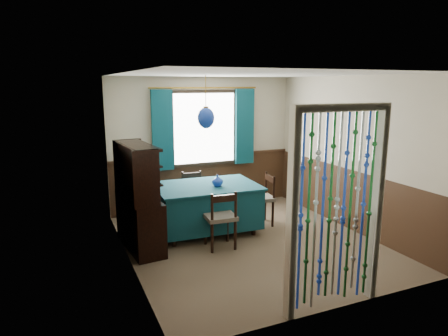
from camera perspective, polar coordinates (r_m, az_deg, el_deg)
name	(u,v)px	position (r m, az deg, el deg)	size (l,w,h in m)	color
floor	(250,242)	(6.20, 3.74, -10.54)	(4.00, 4.00, 0.00)	brown
ceiling	(252,74)	(5.74, 4.08, 13.22)	(4.00, 4.00, 0.00)	silver
wall_back	(203,144)	(7.65, -2.95, 3.50)	(3.60, 3.60, 0.00)	#BDB39A
wall_front	(341,197)	(4.21, 16.43, -3.93)	(3.60, 3.60, 0.00)	#BDB39A
wall_left	(127,172)	(5.28, -13.75, -0.62)	(4.00, 4.00, 0.00)	#BDB39A
wall_right	(349,154)	(6.84, 17.45, 1.97)	(4.00, 4.00, 0.00)	#BDB39A
wainscot_back	(204,182)	(7.78, -2.85, -1.99)	(3.60, 3.60, 0.00)	#392415
wainscot_front	(336,265)	(4.48, 15.73, -13.16)	(3.60, 3.60, 0.00)	#392415
wainscot_left	(131,227)	(5.49, -13.21, -8.27)	(4.00, 4.00, 0.00)	#392415
wainscot_right	(346,198)	(6.99, 16.98, -4.10)	(4.00, 4.00, 0.00)	#392415
window	(204,128)	(7.57, -2.84, 5.70)	(1.32, 0.12, 1.42)	black
doorway	(336,214)	(4.31, 15.76, -6.30)	(1.16, 0.12, 2.18)	silver
dining_table	(207,205)	(6.48, -2.48, -5.29)	(1.67, 1.19, 0.78)	#0E3D4A
chair_near	(221,218)	(5.84, -0.47, -7.09)	(0.46, 0.44, 0.87)	black
chair_far	(194,194)	(7.17, -4.36, -3.70)	(0.44, 0.42, 0.83)	black
chair_left	(149,213)	(6.23, -10.60, -6.33)	(0.47, 0.49, 0.82)	black
chair_right	(262,198)	(6.84, 5.40, -4.27)	(0.46, 0.48, 0.87)	black
sideboard	(139,212)	(5.96, -12.07, -6.14)	(0.51, 1.21, 1.54)	black
pendant_lamp	(206,118)	(6.21, -2.59, 7.17)	(0.26, 0.26, 0.81)	olive
vase_table	(218,181)	(6.30, -0.93, -1.86)	(0.16, 0.16, 0.17)	navy
bowl_shelf	(146,180)	(5.54, -11.08, -1.71)	(0.23, 0.23, 0.06)	beige
vase_sideboard	(139,186)	(6.11, -12.11, -2.55)	(0.19, 0.19, 0.19)	beige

